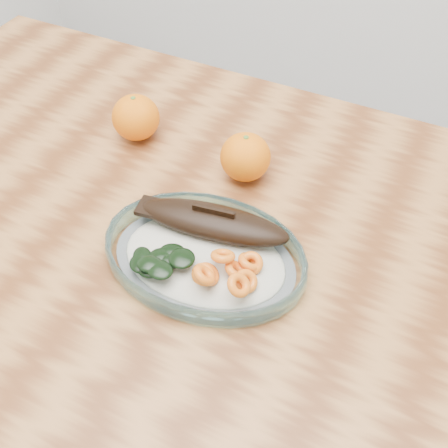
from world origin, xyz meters
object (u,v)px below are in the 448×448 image
object	(u,v)px
orange_left	(136,118)
orange_right	(245,157)
dining_table	(161,254)
plated_meal	(205,253)

from	to	relation	value
orange_left	orange_right	world-z (taller)	same
orange_right	orange_left	bearing A→B (deg)	176.72
orange_left	orange_right	size ratio (longest dim) A/B	1.01
dining_table	orange_right	xyz separation A→B (m)	(0.09, 0.13, 0.14)
plated_meal	orange_right	xyz separation A→B (m)	(-0.02, 0.18, 0.02)
plated_meal	dining_table	bearing A→B (deg)	150.15
dining_table	plated_meal	xyz separation A→B (m)	(0.11, -0.05, 0.12)
plated_meal	orange_right	bearing A→B (deg)	93.71
dining_table	plated_meal	bearing A→B (deg)	-26.00
dining_table	orange_left	size ratio (longest dim) A/B	15.08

